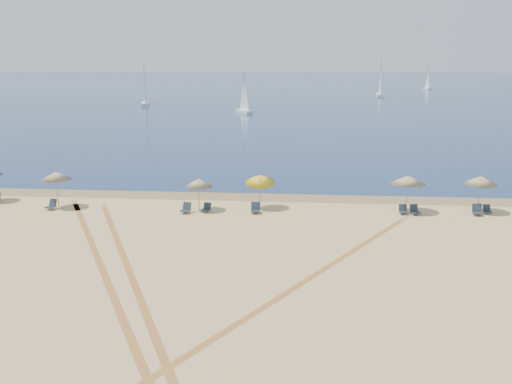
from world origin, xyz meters
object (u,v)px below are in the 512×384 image
chair_7 (415,210)px  sailboat_2 (427,83)px  umbrella_2 (199,183)px  umbrella_3 (260,179)px  chair_3 (186,208)px  chair_2 (52,205)px  umbrella_4 (408,180)px  chair_4 (207,208)px  sailboat_0 (145,93)px  chair_5 (256,208)px  sailboat_3 (380,85)px  umbrella_5 (481,180)px  umbrella_1 (56,176)px  sailboat_1 (244,100)px  chair_6 (403,210)px  chair_8 (477,210)px  chair_9 (487,210)px

chair_7 → sailboat_2: (33.70, 160.58, 1.92)m
umbrella_2 → umbrella_3: (4.11, 0.87, 0.15)m
umbrella_3 → chair_3: bearing=-162.0°
chair_2 → umbrella_4: bearing=23.1°
chair_4 → sailboat_0: 92.49m
umbrella_2 → chair_7: (14.51, 0.17, -1.65)m
umbrella_2 → chair_5: 4.25m
umbrella_3 → sailboat_3: (23.62, 122.81, 0.88)m
chair_3 → sailboat_3: bearing=92.3°
umbrella_5 → chair_2: 29.21m
umbrella_1 → sailboat_1: sailboat_1 is taller
chair_6 → chair_8: chair_8 is taller
chair_4 → chair_6: (13.20, 0.53, 0.01)m
chair_5 → chair_6: (9.86, 0.61, -0.04)m
chair_3 → sailboat_0: (-27.69, 88.21, 2.41)m
umbrella_1 → chair_9: 29.45m
chair_4 → chair_8: size_ratio=0.86×
sailboat_3 → chair_3: bearing=-101.0°
umbrella_1 → umbrella_3: (14.07, 0.93, -0.17)m
chair_2 → sailboat_2: sailboat_2 is taller
sailboat_0 → sailboat_3: size_ratio=0.91×
umbrella_3 → chair_4: (-3.54, -1.15, -1.83)m
umbrella_2 → chair_3: bearing=-136.6°
umbrella_3 → sailboat_2: bearing=74.6°
umbrella_1 → chair_4: umbrella_1 is taller
sailboat_3 → umbrella_2: bearing=-100.7°
umbrella_3 → chair_4: umbrella_3 is taller
chair_4 → sailboat_3: 126.94m
chair_6 → chair_5: bearing=-180.0°
umbrella_1 → sailboat_0: (-18.50, 87.55, 0.45)m
umbrella_4 → chair_9: bearing=0.5°
chair_4 → sailboat_0: sailboat_0 is taller
chair_8 → chair_5: bearing=-170.2°
chair_3 → sailboat_1: (-3.77, 72.16, 2.06)m
umbrella_4 → umbrella_5: size_ratio=1.01×
umbrella_2 → chair_6: umbrella_2 is taller
umbrella_1 → umbrella_4: 24.02m
umbrella_4 → chair_9: umbrella_4 is taller
chair_4 → umbrella_1: bearing=-170.2°
umbrella_3 → chair_7: umbrella_3 is taller
umbrella_2 → chair_2: size_ratio=2.69×
chair_7 → chair_9: (4.90, 0.71, -0.04)m
umbrella_2 → sailboat_0: bearing=108.0°
chair_8 → umbrella_2: bearing=-172.0°
chair_5 → sailboat_3: bearing=76.2°
umbrella_4 → chair_8: size_ratio=3.29×
umbrella_3 → umbrella_4: umbrella_3 is taller
chair_5 → umbrella_1: bearing=175.8°
chair_3 → chair_6: bearing=19.0°
chair_2 → chair_4: (10.77, 0.33, -0.05)m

